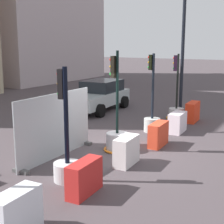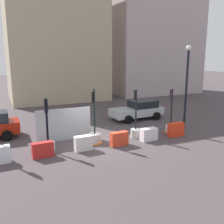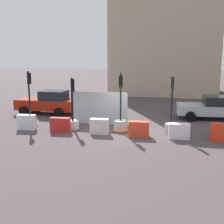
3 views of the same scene
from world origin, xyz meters
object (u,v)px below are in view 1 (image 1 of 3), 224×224
at_px(traffic_light_2, 117,136).
at_px(construction_barrier_5, 193,112).
at_px(car_silver_hatchback, 98,95).
at_px(street_lamp_post, 183,43).
at_px(construction_barrier_3, 158,134).
at_px(traffic_light_4, 176,109).
at_px(construction_barrier_4, 177,123).
at_px(construction_barrier_0, 16,214).
at_px(traffic_light_1, 67,160).
at_px(construction_barrier_1, 84,178).
at_px(construction_barrier_2, 126,151).
at_px(traffic_light_3, 152,118).

xyz_separation_m(traffic_light_2, construction_barrier_5, (5.19, -0.90, -0.03)).
bearing_deg(car_silver_hatchback, street_lamp_post, -70.04).
bearing_deg(construction_barrier_3, traffic_light_4, 11.83).
bearing_deg(construction_barrier_4, construction_barrier_5, 0.75).
height_order(construction_barrier_0, construction_barrier_5, construction_barrier_5).
relative_size(traffic_light_1, construction_barrier_5, 2.63).
distance_m(traffic_light_2, construction_barrier_1, 3.30).
height_order(traffic_light_1, traffic_light_2, traffic_light_2).
xyz_separation_m(traffic_light_4, construction_barrier_3, (-4.28, -0.90, -0.04)).
relative_size(construction_barrier_0, construction_barrier_3, 0.97).
xyz_separation_m(construction_barrier_0, construction_barrier_1, (2.03, -0.08, -0.03)).
height_order(traffic_light_2, traffic_light_4, traffic_light_2).
height_order(traffic_light_1, construction_barrier_0, traffic_light_1).
xyz_separation_m(traffic_light_2, car_silver_hatchback, (5.34, 4.13, 0.29)).
xyz_separation_m(traffic_light_2, construction_barrier_2, (-0.99, -0.87, -0.06)).
distance_m(traffic_light_1, traffic_light_3, 5.47).
bearing_deg(traffic_light_3, construction_barrier_2, -167.37).
bearing_deg(traffic_light_2, car_silver_hatchback, 37.70).
distance_m(construction_barrier_2, car_silver_hatchback, 8.07).
xyz_separation_m(construction_barrier_5, car_silver_hatchback, (0.15, 5.03, 0.33)).
bearing_deg(construction_barrier_1, traffic_light_1, 62.49).
relative_size(traffic_light_2, street_lamp_post, 0.56).
bearing_deg(construction_barrier_1, traffic_light_4, 5.69).
bearing_deg(street_lamp_post, construction_barrier_0, -175.01).
bearing_deg(construction_barrier_0, street_lamp_post, 4.99).
height_order(traffic_light_2, construction_barrier_0, traffic_light_2).
bearing_deg(traffic_light_1, traffic_light_4, 0.21).
bearing_deg(traffic_light_2, construction_barrier_2, -138.79).
bearing_deg(construction_barrier_0, traffic_light_1, 16.94).
distance_m(construction_barrier_2, construction_barrier_4, 4.14).
relative_size(construction_barrier_0, street_lamp_post, 0.18).
height_order(construction_barrier_4, car_silver_hatchback, car_silver_hatchback).
bearing_deg(car_silver_hatchback, construction_barrier_2, -141.73).
xyz_separation_m(traffic_light_2, traffic_light_3, (2.73, -0.03, 0.07)).
height_order(traffic_light_1, traffic_light_3, traffic_light_3).
xyz_separation_m(traffic_light_1, construction_barrier_1, (-0.43, -0.83, -0.16)).
xyz_separation_m(construction_barrier_3, street_lamp_post, (5.64, 1.16, 3.01)).
distance_m(traffic_light_4, construction_barrier_1, 8.62).
bearing_deg(construction_barrier_5, street_lamp_post, 34.80).
height_order(construction_barrier_2, street_lamp_post, street_lamp_post).
bearing_deg(traffic_light_3, street_lamp_post, 3.28).
relative_size(construction_barrier_1, street_lamp_post, 0.19).
bearing_deg(construction_barrier_3, traffic_light_1, 167.39).
relative_size(construction_barrier_1, construction_barrier_2, 1.10).
bearing_deg(construction_barrier_5, construction_barrier_4, -179.25).
xyz_separation_m(construction_barrier_4, construction_barrier_5, (2.04, 0.03, 0.05)).
relative_size(construction_barrier_3, construction_barrier_4, 1.00).
bearing_deg(construction_barrier_5, traffic_light_2, 170.19).
bearing_deg(street_lamp_post, construction_barrier_1, -173.56).
distance_m(traffic_light_2, traffic_light_4, 5.41).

